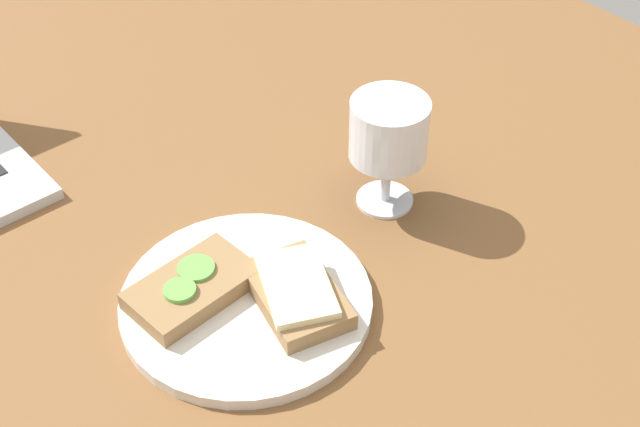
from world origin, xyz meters
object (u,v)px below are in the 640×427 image
(wine_glass, at_px, (389,134))
(sandwich_with_cucumber, at_px, (192,287))
(sandwich_with_cheese, at_px, (299,291))
(plate, at_px, (246,302))

(wine_glass, bearing_deg, sandwich_with_cucumber, 177.98)
(sandwich_with_cucumber, xyz_separation_m, wine_glass, (0.24, -0.01, 0.07))
(sandwich_with_cheese, relative_size, sandwich_with_cucumber, 1.01)
(sandwich_with_cucumber, relative_size, wine_glass, 0.97)
(sandwich_with_cucumber, bearing_deg, plate, -44.54)
(plate, height_order, sandwich_with_cucumber, sandwich_with_cucumber)
(sandwich_with_cheese, xyz_separation_m, sandwich_with_cucumber, (-0.07, 0.07, -0.00))
(sandwich_with_cucumber, bearing_deg, sandwich_with_cheese, -44.53)
(sandwich_with_cucumber, height_order, wine_glass, wine_glass)
(plate, distance_m, wine_glass, 0.22)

